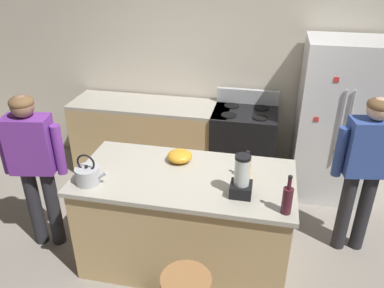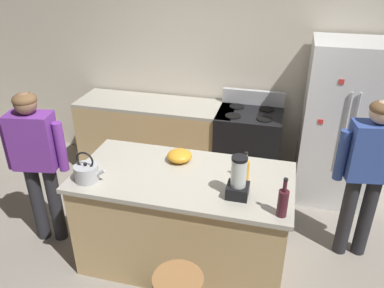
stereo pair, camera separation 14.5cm
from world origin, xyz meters
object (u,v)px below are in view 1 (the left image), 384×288
(kitchen_island, at_px, (185,220))
(refrigerator, at_px, (338,122))
(person_by_island_left, at_px, (34,160))
(blender_appliance, at_px, (242,179))
(bottle_wine, at_px, (287,200))
(mixing_bowl, at_px, (180,156))
(tea_kettle, at_px, (88,175))
(person_by_sink_right, at_px, (366,163))
(stove_range, at_px, (243,147))
(bottle_soda, at_px, (247,168))

(kitchen_island, distance_m, refrigerator, 2.13)
(refrigerator, bearing_deg, kitchen_island, -133.79)
(kitchen_island, height_order, person_by_island_left, person_by_island_left)
(blender_appliance, xyz_separation_m, bottle_wine, (0.35, -0.16, -0.03))
(mixing_bowl, height_order, tea_kettle, tea_kettle)
(person_by_sink_right, bearing_deg, person_by_island_left, -169.53)
(mixing_bowl, xyz_separation_m, tea_kettle, (-0.66, -0.51, 0.03))
(stove_range, distance_m, person_by_sink_right, 1.61)
(tea_kettle, bearing_deg, blender_appliance, 4.01)
(refrigerator, relative_size, mixing_bowl, 8.15)
(person_by_island_left, distance_m, blender_appliance, 1.92)
(kitchen_island, xyz_separation_m, bottle_wine, (0.84, -0.35, 0.59))
(blender_appliance, xyz_separation_m, mixing_bowl, (-0.59, 0.42, -0.10))
(kitchen_island, xyz_separation_m, blender_appliance, (0.49, -0.19, 0.62))
(tea_kettle, bearing_deg, kitchen_island, 20.03)
(blender_appliance, bearing_deg, person_by_sink_right, 33.68)
(bottle_wine, height_order, tea_kettle, bottle_wine)
(person_by_island_left, distance_m, person_by_sink_right, 3.02)
(kitchen_island, relative_size, bottle_wine, 5.92)
(kitchen_island, height_order, bottle_wine, bottle_wine)
(bottle_soda, bearing_deg, person_by_sink_right, 23.31)
(refrigerator, height_order, person_by_sink_right, refrigerator)
(refrigerator, bearing_deg, person_by_sink_right, -83.36)
(bottle_wine, xyz_separation_m, bottle_soda, (-0.32, 0.42, -0.02))
(blender_appliance, height_order, bottle_wine, blender_appliance)
(stove_range, xyz_separation_m, tea_kettle, (-1.15, -1.80, 0.55))
(stove_range, xyz_separation_m, mixing_bowl, (-0.49, -1.29, 0.52))
(bottle_wine, relative_size, mixing_bowl, 1.39)
(refrigerator, distance_m, bottle_soda, 1.70)
(blender_appliance, bearing_deg, mixing_bowl, 144.78)
(blender_appliance, bearing_deg, refrigerator, 60.78)
(blender_appliance, height_order, tea_kettle, blender_appliance)
(stove_range, xyz_separation_m, person_by_island_left, (-1.80, -1.56, 0.47))
(bottle_wine, distance_m, mixing_bowl, 1.11)
(refrigerator, distance_m, mixing_bowl, 1.99)
(person_by_island_left, xyz_separation_m, bottle_soda, (1.93, 0.10, 0.09))
(stove_range, distance_m, blender_appliance, 1.82)
(person_by_island_left, relative_size, bottle_wine, 5.02)
(kitchen_island, bearing_deg, bottle_soda, 7.82)
(kitchen_island, distance_m, person_by_island_left, 1.49)
(bottle_wine, bearing_deg, bottle_soda, 127.69)
(stove_range, relative_size, person_by_sink_right, 0.71)
(stove_range, relative_size, blender_appliance, 3.25)
(refrigerator, height_order, mixing_bowl, refrigerator)
(stove_range, xyz_separation_m, blender_appliance, (0.10, -1.71, 0.61))
(kitchen_island, distance_m, blender_appliance, 0.82)
(person_by_island_left, relative_size, mixing_bowl, 6.96)
(person_by_sink_right, bearing_deg, stove_range, 139.07)
(refrigerator, xyz_separation_m, bottle_wine, (-0.60, -1.85, 0.14))
(stove_range, bearing_deg, tea_kettle, -122.48)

